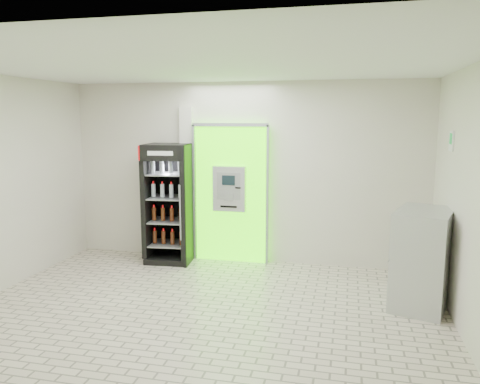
% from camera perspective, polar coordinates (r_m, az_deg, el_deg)
% --- Properties ---
extents(ground, '(6.00, 6.00, 0.00)m').
position_cam_1_polar(ground, '(5.89, -5.14, -15.22)').
color(ground, beige).
rests_on(ground, ground).
extents(room_shell, '(6.00, 6.00, 6.00)m').
position_cam_1_polar(room_shell, '(5.40, -5.42, 2.88)').
color(room_shell, silver).
rests_on(room_shell, ground).
extents(atm_assembly, '(1.30, 0.24, 2.33)m').
position_cam_1_polar(atm_assembly, '(7.84, -1.12, -0.07)').
color(atm_assembly, '#3CEA00').
rests_on(atm_assembly, ground).
extents(pillar, '(0.22, 0.11, 2.60)m').
position_cam_1_polar(pillar, '(8.08, -6.42, 1.07)').
color(pillar, silver).
rests_on(pillar, ground).
extents(beverage_cooler, '(0.80, 0.74, 1.99)m').
position_cam_1_polar(beverage_cooler, '(7.96, -8.55, -1.63)').
color(beverage_cooler, black).
rests_on(beverage_cooler, ground).
extents(steel_cabinet, '(0.90, 1.09, 1.27)m').
position_cam_1_polar(steel_cabinet, '(6.48, 21.33, -7.58)').
color(steel_cabinet, '#B3B5BB').
rests_on(steel_cabinet, ground).
extents(exit_sign, '(0.02, 0.22, 0.26)m').
position_cam_1_polar(exit_sign, '(6.62, 24.38, 5.69)').
color(exit_sign, white).
rests_on(exit_sign, room_shell).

